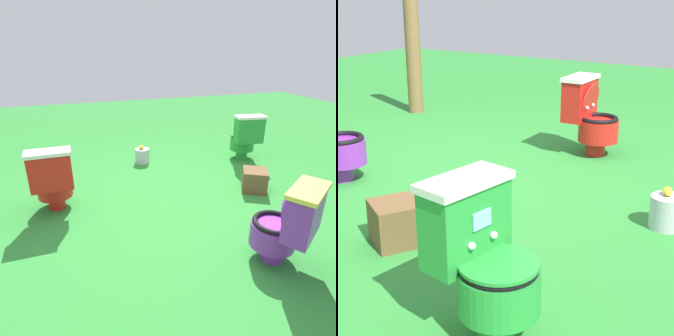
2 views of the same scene
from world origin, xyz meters
TOP-DOWN VIEW (x-y plane):
  - ground at (0.00, 0.00)m, footprint 14.00×14.00m
  - toilet_green at (-1.58, -1.11)m, footprint 0.48×0.55m
  - toilet_red at (1.19, -0.40)m, footprint 0.44×0.50m
  - toilet_purple at (-0.58, 1.07)m, footprint 0.60×0.63m
  - small_crate at (-1.13, -0.15)m, footprint 0.40×0.40m
  - lemon_bucket at (-0.04, -1.50)m, footprint 0.22×0.22m

SIDE VIEW (x-z plane):
  - ground at x=0.00m, z-range 0.00..0.00m
  - lemon_bucket at x=-0.04m, z-range -0.02..0.26m
  - small_crate at x=-1.13m, z-range 0.00..0.27m
  - toilet_green at x=-1.58m, z-range 0.01..0.73m
  - toilet_red at x=1.19m, z-range 0.01..0.74m
  - toilet_purple at x=-0.58m, z-range 0.01..0.74m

